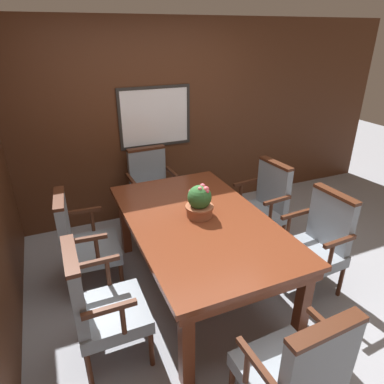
# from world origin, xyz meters

# --- Properties ---
(ground_plane) EXTENTS (14.00, 14.00, 0.00)m
(ground_plane) POSITION_xyz_m (0.00, 0.00, 0.00)
(ground_plane) COLOR #93969E
(wall_back) EXTENTS (7.20, 0.08, 2.45)m
(wall_back) POSITION_xyz_m (0.00, 1.93, 1.23)
(wall_back) COLOR #4C2816
(wall_back) RESTS_ON ground_plane
(dining_table) EXTENTS (1.19, 1.98, 0.77)m
(dining_table) POSITION_xyz_m (-0.07, 0.24, 0.68)
(dining_table) COLOR maroon
(dining_table) RESTS_ON ground_plane
(chair_left_far) EXTENTS (0.55, 0.59, 0.99)m
(chair_left_far) POSITION_xyz_m (-1.06, 0.71, 0.51)
(chair_left_far) COLOR #472314
(chair_left_far) RESTS_ON ground_plane
(chair_right_near) EXTENTS (0.54, 0.59, 0.99)m
(chair_right_near) POSITION_xyz_m (0.95, -0.17, 0.51)
(chair_right_near) COLOR #472314
(chair_right_near) RESTS_ON ground_plane
(chair_head_far) EXTENTS (0.58, 0.53, 0.99)m
(chair_head_far) POSITION_xyz_m (-0.10, 1.62, 0.51)
(chair_head_far) COLOR #472314
(chair_head_far) RESTS_ON ground_plane
(chair_right_far) EXTENTS (0.56, 0.60, 0.99)m
(chair_right_far) POSITION_xyz_m (0.92, 0.67, 0.51)
(chair_right_far) COLOR #472314
(chair_right_far) RESTS_ON ground_plane
(chair_head_near) EXTENTS (0.58, 0.53, 0.99)m
(chair_head_near) POSITION_xyz_m (-0.10, -1.18, 0.51)
(chair_head_near) COLOR #472314
(chair_head_near) RESTS_ON ground_plane
(chair_left_near) EXTENTS (0.51, 0.57, 0.99)m
(chair_left_near) POSITION_xyz_m (-1.05, -0.18, 0.51)
(chair_left_near) COLOR #472314
(chair_left_near) RESTS_ON ground_plane
(potted_plant) EXTENTS (0.25, 0.25, 0.31)m
(potted_plant) POSITION_xyz_m (-0.04, 0.29, 0.91)
(potted_plant) COLOR #9E5638
(potted_plant) RESTS_ON dining_table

